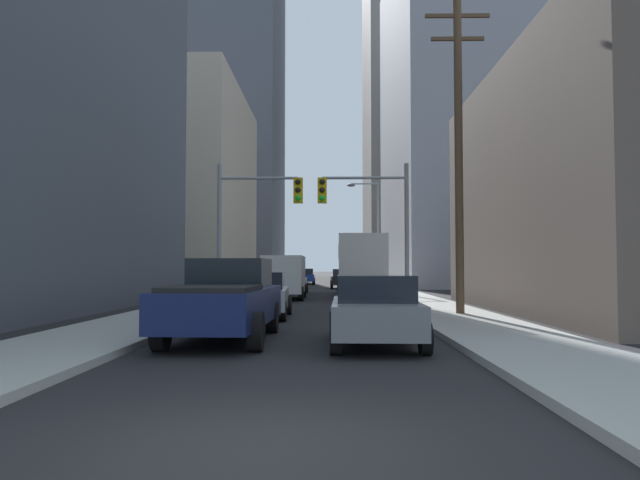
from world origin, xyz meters
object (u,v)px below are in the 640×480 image
Objects in this scene: cargo_van_white at (284,275)px; sedan_blue at (305,276)px; sedan_grey at (375,310)px; traffic_signal_near_left at (255,211)px; sedan_green at (292,282)px; traffic_signal_near_right at (368,210)px; city_bus at (360,263)px; sedan_silver at (260,295)px; pickup_truck_navy at (225,300)px; sedan_black at (343,279)px.

cargo_van_white reaches higher than sedan_blue.
traffic_signal_near_left reaches higher than sedan_grey.
sedan_green is 13.83m from traffic_signal_near_right.
city_bus is at bearing -78.98° from sedan_blue.
sedan_grey is at bearing -93.05° from traffic_signal_near_right.
sedan_silver is 1.01× the size of sedan_green.
sedan_grey is at bearing -16.17° from pickup_truck_navy.
cargo_van_white reaches higher than sedan_silver.
traffic_signal_near_left is (-0.63, 10.92, 3.10)m from pickup_truck_navy.
cargo_van_white is 1.24× the size of sedan_green.
cargo_van_white is 1.22× the size of sedan_blue.
city_bus is 6.01m from cargo_van_white.
sedan_grey is at bearing -82.36° from sedan_green.
traffic_signal_near_left is (-0.72, -12.84, 3.26)m from sedan_green.
sedan_silver is at bearing 114.84° from sedan_grey.
sedan_green is 9.64m from sedan_black.
traffic_signal_near_right reaches higher than sedan_green.
sedan_black is at bearing 91.40° from traffic_signal_near_right.
sedan_grey is at bearing -90.17° from sedan_black.
cargo_van_white is 18.95m from sedan_grey.
traffic_signal_near_left is (-4.04, 11.91, 3.26)m from sedan_grey.
sedan_blue is at bearing 90.01° from sedan_silver.
sedan_black is at bearing 82.75° from sedan_silver.
pickup_truck_navy is 12.05m from traffic_signal_near_right.
city_bus is 2.74× the size of sedan_green.
city_bus is 2.22× the size of cargo_van_white.
sedan_silver is at bearing -89.99° from sedan_blue.
sedan_grey and sedan_blue have the same top height.
city_bus is 2.71× the size of sedan_blue.
traffic_signal_near_left reaches higher than sedan_green.
city_bus is 10.98m from sedan_black.
sedan_black is (3.39, 26.66, 0.00)m from sedan_silver.
traffic_signal_near_left is 4.68m from traffic_signal_near_right.
cargo_van_white is 15.51m from sedan_black.
traffic_signal_near_right reaches higher than pickup_truck_navy.
city_bus is at bearing 87.75° from sedan_grey.
cargo_van_white is 8.28m from traffic_signal_near_right.
sedan_green and sedan_black have the same top height.
sedan_blue is at bearing 96.89° from traffic_signal_near_right.
traffic_signal_near_right is at bearing -59.57° from cargo_van_white.
sedan_blue is at bearing 101.02° from city_bus.
sedan_blue is 32.69m from traffic_signal_near_left.
sedan_blue is (-3.30, 44.42, 0.00)m from sedan_grey.
traffic_signal_near_left reaches higher than cargo_van_white.
sedan_silver is 5.85m from traffic_signal_near_left.
sedan_grey is (3.41, -0.99, -0.16)m from pickup_truck_navy.
traffic_signal_near_left is (-4.14, -21.86, 3.26)m from sedan_black.
pickup_truck_navy is at bearing -101.14° from city_bus.
sedan_silver is 17.64m from sedan_green.
sedan_silver is 26.87m from sedan_black.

